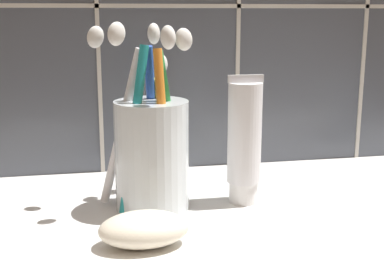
# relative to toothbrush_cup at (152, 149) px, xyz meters

# --- Properties ---
(sink_counter) EXTENTS (0.70, 0.36, 0.02)m
(sink_counter) POSITION_rel_toothbrush_cup_xyz_m (0.11, -0.03, -0.07)
(sink_counter) COLOR white
(sink_counter) RESTS_ON ground
(toothbrush_cup) EXTENTS (0.11, 0.11, 0.19)m
(toothbrush_cup) POSITION_rel_toothbrush_cup_xyz_m (0.00, 0.00, 0.00)
(toothbrush_cup) COLOR silver
(toothbrush_cup) RESTS_ON sink_counter
(toothpaste_tube) EXTENTS (0.04, 0.04, 0.14)m
(toothpaste_tube) POSITION_rel_toothbrush_cup_xyz_m (0.10, -0.00, 0.00)
(toothpaste_tube) COLOR white
(toothpaste_tube) RESTS_ON sink_counter
(soap_bar) EXTENTS (0.08, 0.05, 0.03)m
(soap_bar) POSITION_rel_toothbrush_cup_xyz_m (-0.02, -0.09, -0.05)
(soap_bar) COLOR silver
(soap_bar) RESTS_ON sink_counter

